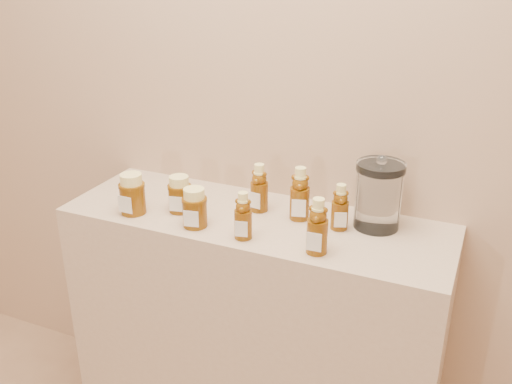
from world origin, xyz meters
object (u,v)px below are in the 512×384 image
at_px(display_table, 255,337).
at_px(bear_bottle_back_left, 259,185).
at_px(honey_jar_left, 132,194).
at_px(bear_bottle_front_left, 243,213).
at_px(glass_canister, 379,193).

relative_size(display_table, bear_bottle_back_left, 6.90).
bearing_deg(honey_jar_left, bear_bottle_front_left, -1.05).
xyz_separation_m(bear_bottle_back_left, bear_bottle_front_left, (0.03, -0.19, -0.01)).
xyz_separation_m(bear_bottle_back_left, glass_canister, (0.36, 0.03, 0.02)).
bearing_deg(bear_bottle_back_left, honey_jar_left, -146.98).
relative_size(bear_bottle_back_left, honey_jar_left, 1.35).
xyz_separation_m(display_table, bear_bottle_back_left, (-0.01, 0.05, 0.54)).
xyz_separation_m(display_table, bear_bottle_front_left, (0.02, -0.13, 0.53)).
relative_size(display_table, honey_jar_left, 9.33).
height_order(bear_bottle_back_left, honey_jar_left, bear_bottle_back_left).
relative_size(bear_bottle_front_left, honey_jar_left, 1.23).
relative_size(display_table, glass_canister, 5.51).
bearing_deg(display_table, bear_bottle_front_left, -79.87).
height_order(display_table, honey_jar_left, honey_jar_left).
height_order(bear_bottle_front_left, glass_canister, glass_canister).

